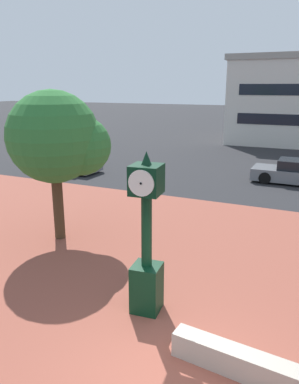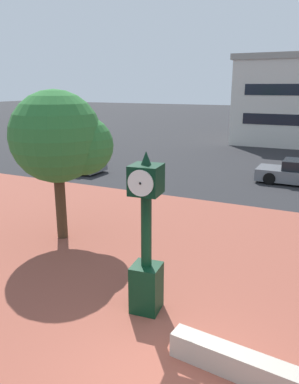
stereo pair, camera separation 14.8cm
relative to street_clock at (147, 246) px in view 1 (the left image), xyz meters
The scene contains 7 objects.
ground_plane 2.78m from the street_clock, 55.96° to the right, with size 200.00×200.00×0.00m, color #262628.
plaza_brick_paving 2.58m from the street_clock, 51.04° to the left, with size 44.00×14.87×0.01m, color brown.
planter_wall 3.27m from the street_clock, 23.97° to the right, with size 3.20×0.40×0.50m, color #ADA393.
street_clock is the anchor object (origin of this frame).
plaza_tree 5.51m from the street_clock, 147.65° to the left, with size 3.22×3.00×4.99m.
car_street_mid 15.76m from the street_clock, 133.41° to the left, with size 4.47×2.01×1.28m.
car_street_far 14.33m from the street_clock, 81.16° to the left, with size 4.22×2.01×1.28m.
Camera 1 is at (1.99, -5.11, 5.07)m, focal length 34.91 mm.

